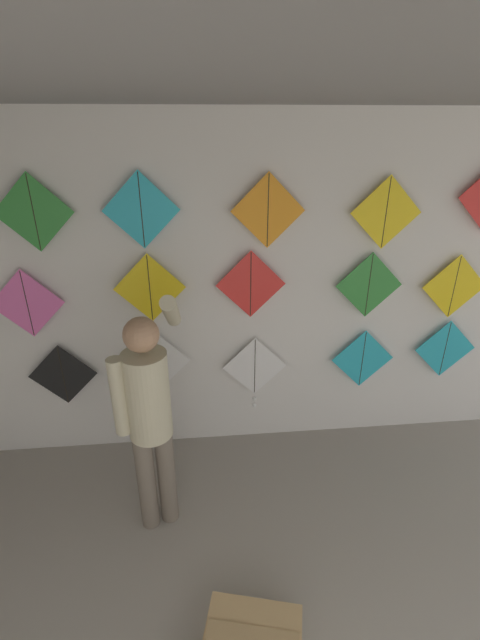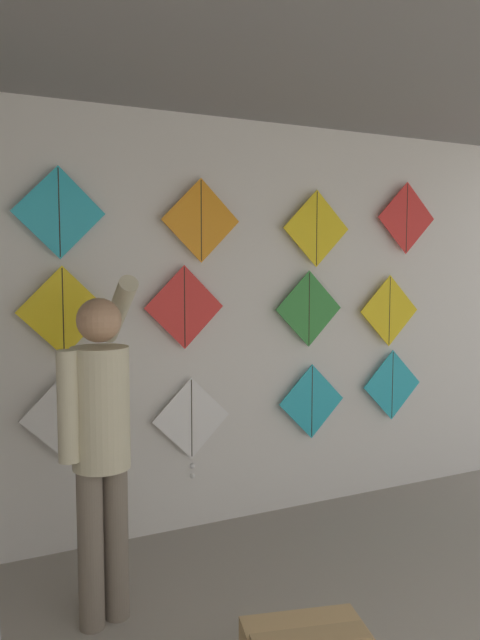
# 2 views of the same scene
# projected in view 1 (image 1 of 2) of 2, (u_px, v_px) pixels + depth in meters

# --- Properties ---
(back_panel) EXTENTS (5.83, 0.06, 2.80)m
(back_panel) POSITION_uv_depth(u_px,v_px,m) (260.00, 296.00, 3.50)
(back_panel) COLOR silver
(back_panel) RESTS_ON ground
(ceiling_slab) EXTENTS (5.83, 4.96, 0.04)m
(ceiling_slab) POSITION_uv_depth(u_px,v_px,m) (398.00, 63.00, 1.00)
(ceiling_slab) COLOR gray
(shopkeeper) EXTENTS (0.43, 0.66, 1.76)m
(shopkeeper) POSITION_uv_depth(u_px,v_px,m) (149.00, 409.00, 2.78)
(shopkeeper) COLOR #726656
(shopkeeper) RESTS_ON ground
(kite_0) EXTENTS (0.55, 0.01, 0.55)m
(kite_0) POSITION_uv_depth(u_px,v_px,m) (63.00, 375.00, 3.53)
(kite_0) COLOR black
(kite_1) EXTENTS (0.55, 0.01, 0.55)m
(kite_1) POSITION_uv_depth(u_px,v_px,m) (157.00, 361.00, 3.56)
(kite_1) COLOR white
(kite_2) EXTENTS (0.55, 0.04, 0.69)m
(kite_2) POSITION_uv_depth(u_px,v_px,m) (255.00, 369.00, 3.68)
(kite_2) COLOR white
(kite_3) EXTENTS (0.55, 0.01, 0.55)m
(kite_3) POSITION_uv_depth(u_px,v_px,m) (362.00, 359.00, 3.75)
(kite_3) COLOR #28B2C6
(kite_4) EXTENTS (0.55, 0.01, 0.55)m
(kite_4) POSITION_uv_depth(u_px,v_px,m) (445.00, 349.00, 3.79)
(kite_4) COLOR #28B2C6
(kite_5) EXTENTS (0.55, 0.01, 0.55)m
(kite_5) POSITION_uv_depth(u_px,v_px,m) (27.00, 304.00, 3.24)
(kite_5) COLOR pink
(kite_6) EXTENTS (0.55, 0.01, 0.55)m
(kite_6) POSITION_uv_depth(u_px,v_px,m) (150.00, 288.00, 3.29)
(kite_6) COLOR yellow
(kite_7) EXTENTS (0.55, 0.01, 0.55)m
(kite_7) POSITION_uv_depth(u_px,v_px,m) (251.00, 285.00, 3.35)
(kite_7) COLOR red
(kite_8) EXTENTS (0.55, 0.01, 0.55)m
(kite_8) POSITION_uv_depth(u_px,v_px,m) (369.00, 285.00, 3.46)
(kite_8) COLOR #338C38
(kite_9) EXTENTS (0.55, 0.01, 0.55)m
(kite_9) POSITION_uv_depth(u_px,v_px,m) (454.00, 287.00, 3.54)
(kite_9) COLOR yellow
(kite_10) EXTENTS (0.55, 0.01, 0.55)m
(kite_10) POSITION_uv_depth(u_px,v_px,m) (34.00, 213.00, 2.97)
(kite_10) COLOR #338C38
(kite_11) EXTENTS (0.55, 0.01, 0.55)m
(kite_11) POSITION_uv_depth(u_px,v_px,m) (141.00, 210.00, 3.04)
(kite_11) COLOR #28B2C6
(kite_12) EXTENTS (0.55, 0.01, 0.55)m
(kite_12) POSITION_uv_depth(u_px,v_px,m) (268.00, 211.00, 3.13)
(kite_12) COLOR orange
(kite_13) EXTENTS (0.55, 0.01, 0.55)m
(kite_13) POSITION_uv_depth(u_px,v_px,m) (386.00, 213.00, 3.22)
(kite_13) COLOR yellow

